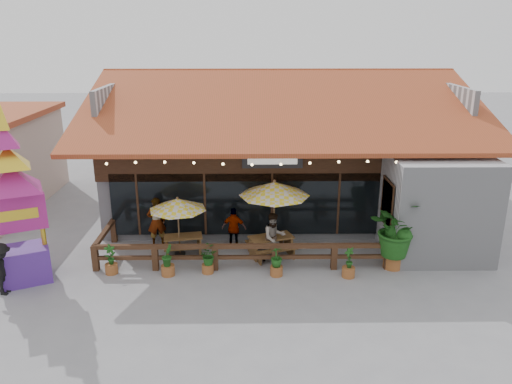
{
  "coord_description": "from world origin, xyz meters",
  "views": [
    {
      "loc": [
        -1.33,
        -15.73,
        7.68
      ],
      "look_at": [
        -1.1,
        1.5,
        2.1
      ],
      "focal_mm": 35.0,
      "sensor_mm": 36.0,
      "label": 1
    }
  ],
  "objects_px": {
    "umbrella_right": "(274,189)",
    "picnic_table_left": "(183,241)",
    "tropical_plant": "(396,230)",
    "pedestrian": "(3,269)",
    "thai_sign_tower": "(12,183)",
    "picnic_table_right": "(271,243)",
    "umbrella_left": "(178,204)"
  },
  "relations": [
    {
      "from": "picnic_table_left",
      "to": "picnic_table_right",
      "type": "height_order",
      "value": "picnic_table_right"
    },
    {
      "from": "umbrella_left",
      "to": "picnic_table_right",
      "type": "distance_m",
      "value": 3.57
    },
    {
      "from": "umbrella_right",
      "to": "pedestrian",
      "type": "xyz_separation_m",
      "value": [
        -8.36,
        -3.05,
        -1.53
      ]
    },
    {
      "from": "umbrella_right",
      "to": "pedestrian",
      "type": "bearing_deg",
      "value": -159.96
    },
    {
      "from": "picnic_table_left",
      "to": "thai_sign_tower",
      "type": "bearing_deg",
      "value": -156.92
    },
    {
      "from": "umbrella_left",
      "to": "thai_sign_tower",
      "type": "height_order",
      "value": "thai_sign_tower"
    },
    {
      "from": "picnic_table_left",
      "to": "tropical_plant",
      "type": "relative_size",
      "value": 0.64
    },
    {
      "from": "picnic_table_right",
      "to": "thai_sign_tower",
      "type": "distance_m",
      "value": 8.62
    },
    {
      "from": "pedestrian",
      "to": "umbrella_right",
      "type": "bearing_deg",
      "value": -66.69
    },
    {
      "from": "thai_sign_tower",
      "to": "pedestrian",
      "type": "height_order",
      "value": "thai_sign_tower"
    },
    {
      "from": "umbrella_left",
      "to": "pedestrian",
      "type": "height_order",
      "value": "umbrella_left"
    },
    {
      "from": "picnic_table_left",
      "to": "tropical_plant",
      "type": "bearing_deg",
      "value": -10.1
    },
    {
      "from": "umbrella_right",
      "to": "picnic_table_left",
      "type": "relative_size",
      "value": 1.74
    },
    {
      "from": "thai_sign_tower",
      "to": "picnic_table_left",
      "type": "bearing_deg",
      "value": 23.08
    },
    {
      "from": "umbrella_right",
      "to": "picnic_table_left",
      "type": "xyz_separation_m",
      "value": [
        -3.28,
        -0.18,
        -1.91
      ]
    },
    {
      "from": "picnic_table_left",
      "to": "thai_sign_tower",
      "type": "relative_size",
      "value": 0.25
    },
    {
      "from": "picnic_table_left",
      "to": "pedestrian",
      "type": "height_order",
      "value": "pedestrian"
    },
    {
      "from": "picnic_table_right",
      "to": "pedestrian",
      "type": "bearing_deg",
      "value": -162.52
    },
    {
      "from": "thai_sign_tower",
      "to": "tropical_plant",
      "type": "xyz_separation_m",
      "value": [
        12.06,
        0.75,
        -1.89
      ]
    },
    {
      "from": "umbrella_right",
      "to": "tropical_plant",
      "type": "xyz_separation_m",
      "value": [
        3.98,
        -1.47,
        -0.97
      ]
    },
    {
      "from": "picnic_table_left",
      "to": "tropical_plant",
      "type": "distance_m",
      "value": 7.44
    },
    {
      "from": "tropical_plant",
      "to": "thai_sign_tower",
      "type": "bearing_deg",
      "value": -176.44
    },
    {
      "from": "picnic_table_left",
      "to": "pedestrian",
      "type": "bearing_deg",
      "value": -150.52
    },
    {
      "from": "tropical_plant",
      "to": "pedestrian",
      "type": "bearing_deg",
      "value": -172.72
    },
    {
      "from": "umbrella_right",
      "to": "thai_sign_tower",
      "type": "height_order",
      "value": "thai_sign_tower"
    },
    {
      "from": "umbrella_left",
      "to": "picnic_table_left",
      "type": "distance_m",
      "value": 1.46
    },
    {
      "from": "picnic_table_left",
      "to": "picnic_table_right",
      "type": "bearing_deg",
      "value": -4.97
    },
    {
      "from": "pedestrian",
      "to": "tropical_plant",
      "type": "bearing_deg",
      "value": -79.45
    },
    {
      "from": "tropical_plant",
      "to": "umbrella_right",
      "type": "bearing_deg",
      "value": 159.68
    },
    {
      "from": "picnic_table_right",
      "to": "pedestrian",
      "type": "distance_m",
      "value": 8.65
    },
    {
      "from": "umbrella_right",
      "to": "picnic_table_right",
      "type": "xyz_separation_m",
      "value": [
        -0.12,
        -0.46,
        -1.86
      ]
    },
    {
      "from": "tropical_plant",
      "to": "pedestrian",
      "type": "relative_size",
      "value": 1.47
    }
  ]
}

